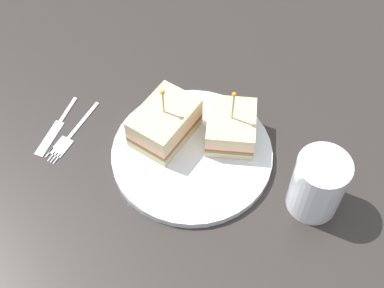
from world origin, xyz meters
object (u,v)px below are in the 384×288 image
sandwich_half_back (231,127)px  fork (68,138)px  drink_glass (317,187)px  knife (55,129)px  plate (192,154)px  sandwich_half_front (165,123)px

sandwich_half_back → fork: size_ratio=0.84×
drink_glass → knife: (-39.34, 12.16, -4.36)cm
plate → drink_glass: size_ratio=2.42×
sandwich_half_back → knife: bearing=176.8°
sandwich_half_front → sandwich_half_back: (10.02, -0.13, -0.50)cm
fork → knife: 2.94cm
sandwich_half_front → sandwich_half_back: bearing=-0.8°
drink_glass → fork: 38.67cm
fork → knife: bearing=142.7°
sandwich_half_back → drink_glass: bearing=-42.4°
drink_glass → plate: bearing=156.4°
fork → knife: (-2.34, 1.78, 0.00)cm
sandwich_half_back → plate: bearing=-152.6°
fork → drink_glass: bearing=-15.7°
sandwich_half_back → drink_glass: (11.67, -10.64, 0.97)cm
fork → plate: bearing=-8.0°
sandwich_half_front → fork: (-15.31, -0.39, -3.89)cm
plate → sandwich_half_front: sandwich_half_front is taller
sandwich_half_back → fork: 25.56cm
plate → knife: plate is taller
sandwich_half_back → fork: (-25.33, -0.26, -3.39)cm
drink_glass → fork: size_ratio=0.82×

